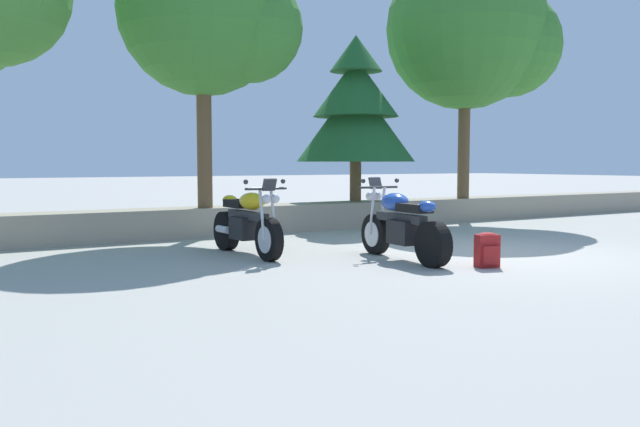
% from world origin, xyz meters
% --- Properties ---
extents(ground_plane, '(120.00, 120.00, 0.00)m').
position_xyz_m(ground_plane, '(0.00, 0.00, 0.00)').
color(ground_plane, '#A3A099').
extents(stone_wall, '(36.00, 0.80, 0.55)m').
position_xyz_m(stone_wall, '(0.00, 4.80, 0.28)').
color(stone_wall, gray).
rests_on(stone_wall, ground).
extents(motorcycle_yellow_near_left, '(0.67, 2.06, 1.18)m').
position_xyz_m(motorcycle_yellow_near_left, '(-3.33, 1.93, 0.49)').
color(motorcycle_yellow_near_left, black).
rests_on(motorcycle_yellow_near_left, ground).
extents(motorcycle_blue_centre, '(0.67, 2.07, 1.18)m').
position_xyz_m(motorcycle_blue_centre, '(-1.63, 0.34, 0.49)').
color(motorcycle_blue_centre, black).
rests_on(motorcycle_blue_centre, ground).
extents(rider_backpack, '(0.34, 0.31, 0.47)m').
position_xyz_m(rider_backpack, '(-1.06, -0.78, 0.24)').
color(rider_backpack, '#A31E1E').
rests_on(rider_backpack, ground).
extents(leafy_tree_mid_left, '(3.28, 3.12, 5.22)m').
position_xyz_m(leafy_tree_mid_left, '(-2.78, 4.55, 4.13)').
color(leafy_tree_mid_left, brown).
rests_on(leafy_tree_mid_left, stone_wall).
extents(pine_tree_mid_right, '(2.63, 2.63, 3.65)m').
position_xyz_m(pine_tree_mid_right, '(0.75, 5.00, 2.60)').
color(pine_tree_mid_right, brown).
rests_on(pine_tree_mid_right, stone_wall).
extents(leafy_tree_far_right, '(3.95, 3.76, 5.88)m').
position_xyz_m(leafy_tree_far_right, '(3.80, 4.49, 4.46)').
color(leafy_tree_far_right, brown).
rests_on(leafy_tree_far_right, stone_wall).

